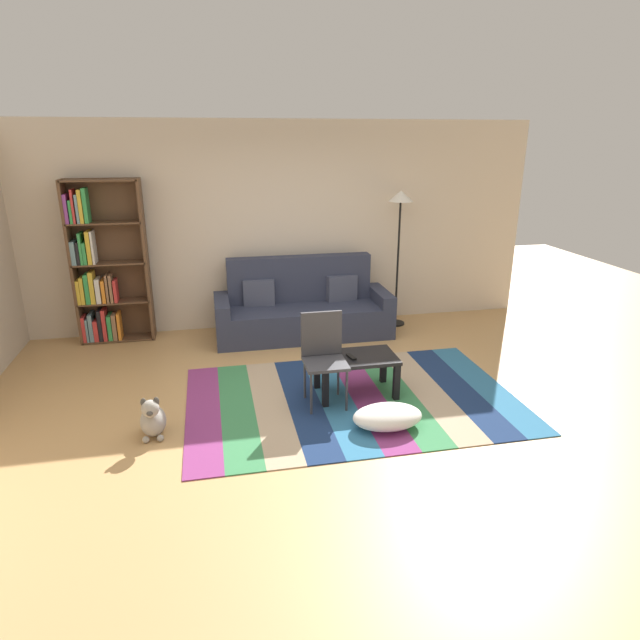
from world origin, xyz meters
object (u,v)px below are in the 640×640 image
(tv_remote, at_px, (351,357))
(folding_chair, at_px, (323,351))
(couch, at_px, (303,310))
(pouf, at_px, (387,417))
(bookshelf, at_px, (102,271))
(coffee_table, at_px, (356,363))
(standing_lamp, at_px, (400,214))
(dog, at_px, (153,419))

(tv_remote, relative_size, folding_chair, 0.17)
(couch, bearing_deg, folding_chair, -94.00)
(pouf, height_order, tv_remote, tv_remote)
(pouf, relative_size, folding_chair, 0.70)
(bookshelf, relative_size, pouf, 3.19)
(coffee_table, height_order, folding_chair, folding_chair)
(pouf, distance_m, standing_lamp, 3.20)
(coffee_table, relative_size, pouf, 1.26)
(couch, relative_size, coffee_table, 2.84)
(bookshelf, relative_size, tv_remote, 13.44)
(bookshelf, xyz_separation_m, folding_chair, (2.33, -2.22, -0.37))
(pouf, xyz_separation_m, folding_chair, (-0.45, 0.62, 0.42))
(coffee_table, distance_m, pouf, 0.75)
(bookshelf, bearing_deg, standing_lamp, -2.31)
(couch, relative_size, pouf, 3.57)
(pouf, distance_m, folding_chair, 0.88)
(tv_remote, bearing_deg, standing_lamp, 47.83)
(bookshelf, xyz_separation_m, coffee_table, (2.68, -2.14, -0.57))
(dog, relative_size, folding_chair, 0.44)
(couch, distance_m, standing_lamp, 1.79)
(pouf, bearing_deg, coffee_table, 98.20)
(couch, height_order, tv_remote, couch)
(standing_lamp, distance_m, folding_chair, 2.72)
(coffee_table, bearing_deg, folding_chair, -166.79)
(couch, height_order, pouf, couch)
(dog, distance_m, folding_chair, 1.67)
(couch, bearing_deg, tv_remote, -85.26)
(pouf, height_order, standing_lamp, standing_lamp)
(dog, bearing_deg, couch, 52.82)
(couch, height_order, folding_chair, couch)
(coffee_table, bearing_deg, tv_remote, -154.24)
(dog, bearing_deg, pouf, -8.04)
(standing_lamp, bearing_deg, couch, -174.48)
(pouf, bearing_deg, dog, 171.96)
(couch, distance_m, coffee_table, 1.87)
(bookshelf, bearing_deg, tv_remote, -39.56)
(couch, relative_size, tv_remote, 15.07)
(couch, distance_m, folding_chair, 1.95)
(standing_lamp, bearing_deg, coffee_table, -119.34)
(tv_remote, bearing_deg, pouf, -88.43)
(coffee_table, xyz_separation_m, tv_remote, (-0.06, -0.03, 0.08))
(standing_lamp, bearing_deg, dog, -141.83)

